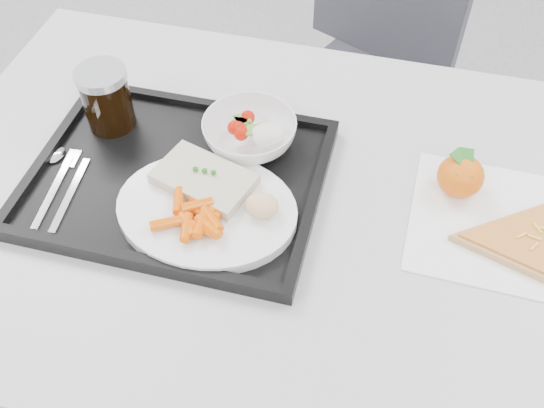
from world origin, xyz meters
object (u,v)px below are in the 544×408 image
(chair, at_px, (376,57))
(tangerine, at_px, (461,176))
(dinner_plate, at_px, (207,210))
(cola_glass, at_px, (106,97))
(tray, at_px, (178,179))
(salad_bowl, at_px, (250,133))
(table, at_px, (290,228))
(pizza_slice, at_px, (526,243))

(chair, relative_size, tangerine, 9.99)
(dinner_plate, xyz_separation_m, cola_glass, (-0.22, 0.15, 0.05))
(tray, xyz_separation_m, salad_bowl, (0.09, 0.10, 0.03))
(tray, bearing_deg, table, 1.66)
(salad_bowl, height_order, cola_glass, cola_glass)
(cola_glass, bearing_deg, salad_bowl, 2.34)
(chair, relative_size, pizza_slice, 3.69)
(table, xyz_separation_m, salad_bowl, (-0.09, 0.09, 0.11))
(tray, height_order, pizza_slice, tray)
(table, distance_m, cola_glass, 0.37)
(pizza_slice, bearing_deg, chair, 112.31)
(cola_glass, bearing_deg, tangerine, 0.05)
(chair, height_order, cola_glass, chair)
(tangerine, bearing_deg, salad_bowl, 178.41)
(table, relative_size, pizza_slice, 4.76)
(chair, bearing_deg, cola_glass, -122.89)
(tray, relative_size, dinner_plate, 1.67)
(tray, xyz_separation_m, tangerine, (0.43, 0.09, 0.03))
(chair, relative_size, salad_bowl, 6.11)
(table, relative_size, tray, 2.67)
(table, bearing_deg, dinner_plate, -149.45)
(cola_glass, xyz_separation_m, tangerine, (0.57, 0.00, -0.04))
(tangerine, bearing_deg, cola_glass, -179.95)
(chair, distance_m, tray, 0.77)
(tangerine, bearing_deg, dinner_plate, -157.13)
(chair, distance_m, dinner_plate, 0.81)
(salad_bowl, distance_m, cola_glass, 0.24)
(cola_glass, distance_m, tangerine, 0.58)
(dinner_plate, height_order, cola_glass, cola_glass)
(table, height_order, dinner_plate, dinner_plate)
(dinner_plate, bearing_deg, tangerine, 22.87)
(dinner_plate, distance_m, salad_bowl, 0.16)
(salad_bowl, relative_size, pizza_slice, 0.60)
(tray, distance_m, tangerine, 0.44)
(chair, distance_m, pizza_slice, 0.78)
(tray, height_order, tangerine, tangerine)
(chair, bearing_deg, tray, -109.38)
(table, distance_m, tray, 0.20)
(salad_bowl, bearing_deg, chair, 75.52)
(cola_glass, relative_size, pizza_slice, 0.43)
(salad_bowl, height_order, pizza_slice, salad_bowl)
(tray, relative_size, salad_bowl, 2.96)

